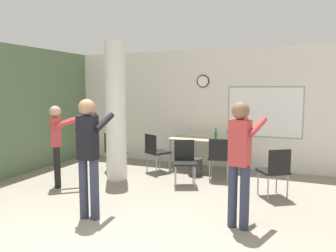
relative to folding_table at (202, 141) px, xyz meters
name	(u,v)px	position (x,y,z in m)	size (l,w,h in m)	color
wall_left_accent	(12,111)	(-3.60, -2.02, 0.72)	(0.12, 7.00, 2.80)	#5B7551
wall_back	(206,108)	(-0.07, 0.54, 0.72)	(8.00, 0.15, 2.80)	silver
support_pillar	(116,112)	(-1.42, -1.41, 0.72)	(0.42, 0.42, 2.80)	silver
folding_table	(202,141)	(0.00, 0.00, 0.00)	(1.47, 0.66, 0.73)	tan
bottle_on_table	(216,136)	(0.36, -0.16, 0.16)	(0.06, 0.06, 0.28)	#1E6B2D
waste_bin	(195,167)	(0.00, -0.52, -0.49)	(0.31, 0.31, 0.38)	#38383D
chair_table_right	(219,156)	(0.57, -0.68, -0.17)	(0.49, 0.49, 0.87)	black
chair_near_pillar	(113,150)	(-1.81, -0.93, -0.17)	(0.62, 0.62, 0.87)	black
chair_table_front	(185,159)	(0.02, -1.26, -0.17)	(0.58, 0.58, 0.87)	black
chair_table_left	(155,150)	(-0.90, -0.60, -0.17)	(0.60, 0.60, 0.87)	black
chair_mid_room	(275,169)	(1.71, -1.42, -0.17)	(0.61, 0.61, 0.87)	black
person_playing_front	(89,149)	(-0.70, -3.34, 0.34)	(0.44, 0.66, 1.73)	#2D3347
person_playing_side	(240,155)	(1.36, -2.86, 0.33)	(0.48, 0.70, 1.71)	#2D3347
person_watching_back	(58,140)	(-2.17, -2.29, 0.24)	(0.60, 0.59, 1.56)	black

